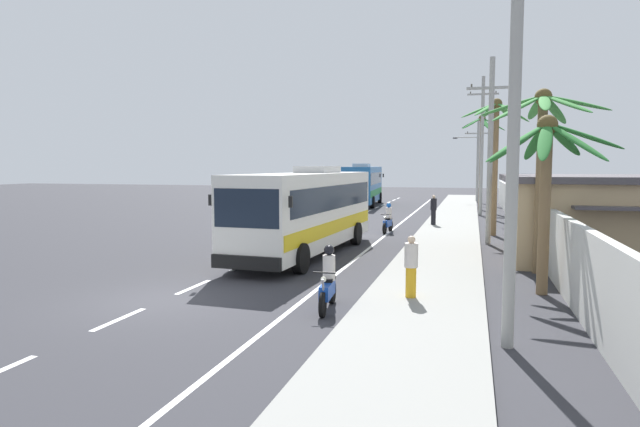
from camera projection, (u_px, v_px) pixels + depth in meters
ground_plane at (164, 300)px, 14.87m from camera, size 160.00×160.00×0.00m
sidewalk_kerb at (441, 252)px, 22.64m from camera, size 3.20×90.00×0.14m
lane_markings at (355, 236)px, 28.41m from camera, size 3.81×71.00×0.01m
boundary_wall at (530, 221)px, 25.38m from camera, size 0.24×60.00×2.18m
coach_bus_foreground at (307, 209)px, 22.40m from camera, size 3.33×11.26×3.61m
coach_bus_far_lane at (363, 184)px, 49.97m from camera, size 3.42×10.75×3.81m
motorcycle_beside_bus at (388, 221)px, 29.85m from camera, size 0.56×1.96×1.62m
motorcycle_trailing at (328, 284)px, 13.87m from camera, size 0.56×1.96×1.63m
pedestrian_near_kerb at (411, 265)px, 14.54m from camera, size 0.36×0.36×1.65m
pedestrian_midwalk at (434, 209)px, 32.48m from camera, size 0.36×0.36×1.76m
utility_pole_nearest at (512, 65)px, 10.55m from camera, size 3.27×0.24×10.50m
utility_pole_mid at (490, 148)px, 25.07m from camera, size 2.22×0.24×8.52m
utility_pole_far at (482, 144)px, 39.50m from camera, size 2.18×0.24×10.00m
utility_pole_distant at (477, 157)px, 54.07m from camera, size 3.71×0.24×8.24m
palm_nearest at (481, 142)px, 44.75m from camera, size 3.58×3.88×7.76m
palm_second at (496, 137)px, 28.23m from camera, size 3.49×3.38×7.07m
palm_third at (542, 139)px, 18.21m from camera, size 4.14×4.12×6.18m
palm_fourth at (547, 164)px, 15.25m from camera, size 3.76×3.77×5.03m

